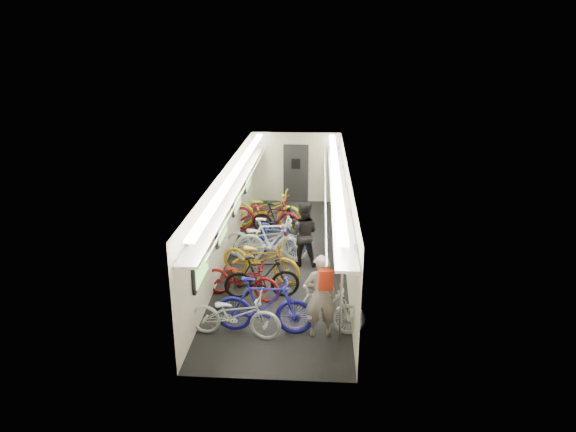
# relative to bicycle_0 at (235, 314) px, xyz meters

# --- Properties ---
(train_car_shell) EXTENTS (10.00, 10.00, 10.00)m
(train_car_shell) POSITION_rel_bicycle_0_xyz_m (0.35, 4.44, 1.19)
(train_car_shell) COLOR black
(train_car_shell) RESTS_ON ground
(bicycle_0) EXTENTS (1.84, 0.83, 0.94)m
(bicycle_0) POSITION_rel_bicycle_0_xyz_m (0.00, 0.00, 0.00)
(bicycle_0) COLOR silver
(bicycle_0) RESTS_ON ground
(bicycle_1) EXTENTS (1.94, 0.62, 1.15)m
(bicycle_1) POSITION_rel_bicycle_0_xyz_m (0.53, 0.17, 0.11)
(bicycle_1) COLOR navy
(bicycle_1) RESTS_ON ground
(bicycle_2) EXTENTS (1.87, 1.13, 0.93)m
(bicycle_2) POSITION_rel_bicycle_0_xyz_m (-0.10, 1.53, -0.00)
(bicycle_2) COLOR maroon
(bicycle_2) RESTS_ON ground
(bicycle_3) EXTENTS (1.69, 0.69, 0.99)m
(bicycle_3) POSITION_rel_bicycle_0_xyz_m (0.33, 1.55, 0.03)
(bicycle_3) COLOR black
(bicycle_3) RESTS_ON ground
(bicycle_4) EXTENTS (2.13, 1.41, 1.06)m
(bicycle_4) POSITION_rel_bicycle_0_xyz_m (0.20, 2.47, 0.06)
(bicycle_4) COLOR #C18712
(bicycle_4) RESTS_ON ground
(bicycle_5) EXTENTS (2.02, 0.85, 1.18)m
(bicycle_5) POSITION_rel_bicycle_0_xyz_m (0.39, 3.52, 0.12)
(bicycle_5) COLOR white
(bicycle_5) RESTS_ON ground
(bicycle_6) EXTENTS (2.20, 1.15, 1.10)m
(bicycle_6) POSITION_rel_bicycle_0_xyz_m (0.15, 3.59, 0.08)
(bicycle_6) COLOR silver
(bicycle_6) RESTS_ON ground
(bicycle_7) EXTENTS (1.59, 0.53, 0.94)m
(bicycle_7) POSITION_rel_bicycle_0_xyz_m (0.42, 3.75, 0.00)
(bicycle_7) COLOR #1C2EAB
(bicycle_7) RESTS_ON ground
(bicycle_8) EXTENTS (2.25, 1.26, 1.12)m
(bicycle_8) POSITION_rel_bicycle_0_xyz_m (0.01, 5.54, 0.09)
(bicycle_8) COLOR maroon
(bicycle_8) RESTS_ON ground
(bicycle_9) EXTENTS (1.62, 0.74, 0.94)m
(bicycle_9) POSITION_rel_bicycle_0_xyz_m (0.38, 5.41, 0.00)
(bicycle_9) COLOR black
(bicycle_9) RESTS_ON ground
(bicycle_10) EXTENTS (2.28, 1.04, 1.16)m
(bicycle_10) POSITION_rel_bicycle_0_xyz_m (-0.05, 5.95, 0.11)
(bicycle_10) COLOR #BDC512
(bicycle_10) RESTS_ON ground
(bicycle_11) EXTENTS (1.69, 0.54, 1.00)m
(bicycle_11) POSITION_rel_bicycle_0_xyz_m (1.62, 0.22, 0.03)
(bicycle_11) COLOR silver
(bicycle_11) RESTS_ON ground
(passenger_near) EXTENTS (0.64, 0.45, 1.66)m
(passenger_near) POSITION_rel_bicycle_0_xyz_m (1.59, 0.14, 0.36)
(passenger_near) COLOR gray
(passenger_near) RESTS_ON ground
(passenger_mid) EXTENTS (0.83, 0.66, 1.63)m
(passenger_mid) POSITION_rel_bicycle_0_xyz_m (1.15, 3.38, 0.35)
(passenger_mid) COLOR black
(passenger_mid) RESTS_ON ground
(backpack) EXTENTS (0.28, 0.18, 0.38)m
(backpack) POSITION_rel_bicycle_0_xyz_m (1.67, -0.09, 0.81)
(backpack) COLOR #A92410
(backpack) RESTS_ON passenger_near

